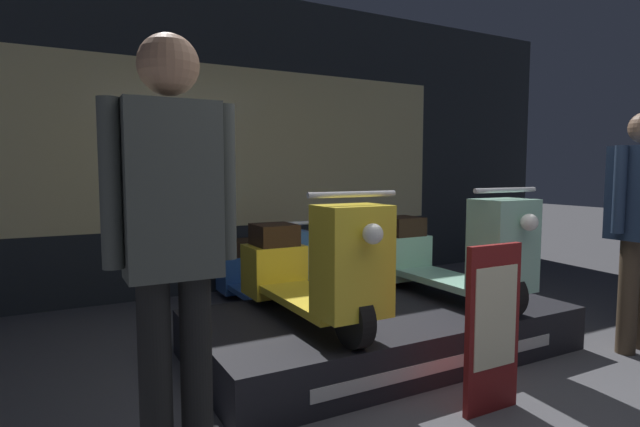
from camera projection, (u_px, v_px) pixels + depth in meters
name	position (u px, v px, depth m)	size (l,w,h in m)	color
shop_wall_back	(243.00, 143.00, 5.42)	(8.97, 0.09, 3.20)	#23282D
display_platform	(381.00, 330.00, 3.60)	(2.65, 1.36, 0.31)	black
scooter_display_left	(309.00, 269.00, 3.25)	(0.56, 1.54, 0.88)	black
scooter_display_right	(447.00, 254.00, 3.82)	(0.56, 1.54, 0.88)	black
scooter_backrow_0	(260.00, 273.00, 4.63)	(0.56, 1.54, 0.88)	black
scooter_backrow_1	(333.00, 265.00, 5.01)	(0.56, 1.54, 0.88)	black
person_left_browsing	(173.00, 231.00, 1.98)	(0.53, 0.24, 1.83)	black
price_sign_board	(493.00, 328.00, 2.67)	(0.37, 0.04, 0.91)	maroon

